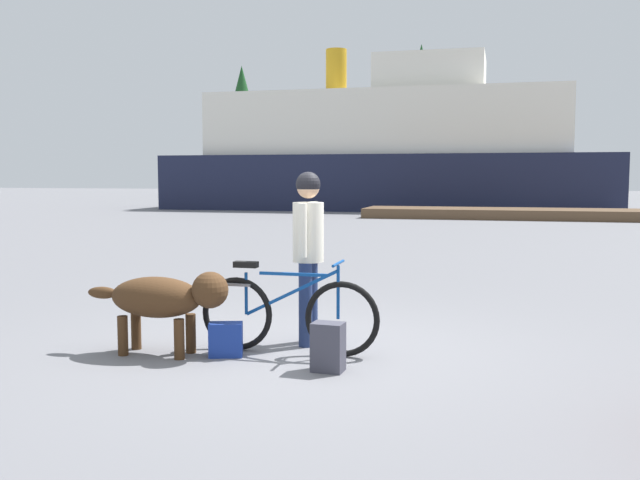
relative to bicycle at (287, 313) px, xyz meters
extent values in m
plane|color=slate|center=(0.06, 0.14, -0.40)|extent=(160.00, 160.00, 0.00)
torus|color=black|center=(0.55, 0.00, -0.03)|extent=(0.74, 0.06, 0.74)
torus|color=black|center=(-0.53, 0.00, -0.03)|extent=(0.74, 0.06, 0.74)
cube|color=navy|center=(0.06, 0.00, 0.39)|extent=(0.69, 0.03, 0.03)
cube|color=navy|center=(0.04, 0.00, 0.21)|extent=(0.93, 0.03, 0.49)
cylinder|color=navy|center=(-0.43, 0.00, 0.18)|extent=(0.03, 0.03, 0.42)
cylinder|color=navy|center=(0.51, 0.00, 0.23)|extent=(0.03, 0.03, 0.52)
cube|color=black|center=(-0.43, 0.00, 0.47)|extent=(0.24, 0.10, 0.06)
cylinder|color=navy|center=(0.51, 0.00, 0.51)|extent=(0.03, 0.44, 0.03)
cube|color=slate|center=(-0.55, 0.00, 0.27)|extent=(0.36, 0.14, 0.02)
cylinder|color=navy|center=(0.10, 0.53, 0.03)|extent=(0.14, 0.14, 0.86)
cylinder|color=navy|center=(0.10, 0.31, 0.03)|extent=(0.14, 0.14, 0.86)
cylinder|color=silver|center=(0.10, 0.42, 0.77)|extent=(0.32, 0.32, 0.61)
cylinder|color=silver|center=(0.10, 0.64, 0.81)|extent=(0.09, 0.09, 0.54)
cylinder|color=silver|center=(0.10, 0.20, 0.81)|extent=(0.09, 0.09, 0.54)
sphere|color=tan|center=(0.10, 0.42, 1.23)|extent=(0.23, 0.23, 0.23)
sphere|color=black|center=(0.10, 0.42, 1.26)|extent=(0.25, 0.25, 0.25)
ellipsoid|color=#472D19|center=(-1.23, -0.35, 0.17)|extent=(0.93, 0.47, 0.40)
sphere|color=#472D19|center=(-0.66, -0.35, 0.26)|extent=(0.35, 0.35, 0.35)
ellipsoid|color=#472D19|center=(-1.82, -0.35, 0.19)|extent=(0.32, 0.12, 0.12)
cylinder|color=#472D19|center=(-0.93, -0.22, -0.20)|extent=(0.10, 0.10, 0.39)
cylinder|color=#472D19|center=(-0.93, -0.48, -0.20)|extent=(0.10, 0.10, 0.39)
cylinder|color=#472D19|center=(-1.53, -0.22, -0.20)|extent=(0.10, 0.10, 0.39)
cylinder|color=#472D19|center=(-1.53, -0.48, -0.20)|extent=(0.10, 0.10, 0.39)
cube|color=#3F3F4C|center=(0.54, -0.53, -0.18)|extent=(0.29, 0.22, 0.44)
cube|color=navy|center=(-0.54, -0.27, -0.23)|extent=(0.36, 0.27, 0.33)
cube|color=brown|center=(2.48, 23.29, -0.20)|extent=(12.02, 2.97, 0.40)
cube|color=#191E38|center=(-3.88, 30.39, 0.99)|extent=(22.57, 7.33, 2.78)
cube|color=silver|center=(-3.88, 30.39, 3.98)|extent=(18.05, 6.16, 3.20)
cube|color=silver|center=(-1.62, 30.39, 6.48)|extent=(5.42, 4.40, 1.80)
cylinder|color=#BF8C19|center=(-6.58, 30.39, 6.78)|extent=(1.10, 1.10, 2.40)
cylinder|color=#4C331E|center=(-19.38, 50.27, 1.32)|extent=(0.46, 0.46, 3.44)
cone|color=#19471E|center=(-19.38, 50.27, 6.80)|extent=(3.95, 3.95, 7.52)
cylinder|color=#4C331E|center=(-4.18, 48.88, 1.32)|extent=(0.40, 0.40, 3.44)
cone|color=#19471E|center=(-4.18, 48.88, 7.23)|extent=(4.24, 4.24, 8.38)
cylinder|color=#4C331E|center=(3.25, 55.85, 1.29)|extent=(0.42, 0.42, 3.38)
cone|color=#143819|center=(3.25, 55.85, 6.07)|extent=(4.39, 4.39, 6.17)
camera|label=1|loc=(2.01, -6.54, 1.35)|focal=39.64mm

